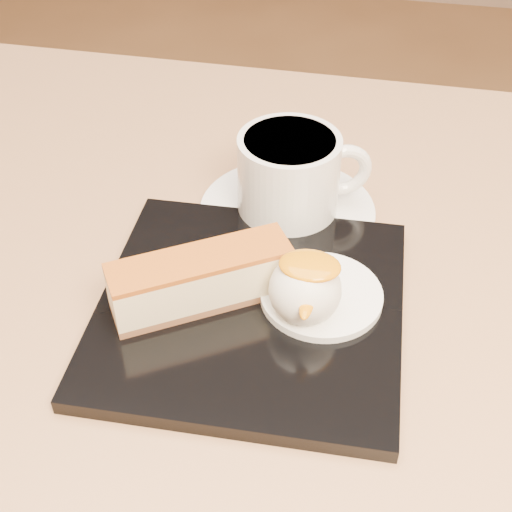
% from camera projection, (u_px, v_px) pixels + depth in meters
% --- Properties ---
extents(table, '(0.80, 0.80, 0.72)m').
position_uv_depth(table, '(183.00, 436.00, 0.63)').
color(table, black).
rests_on(table, ground).
extents(dessert_plate, '(0.23, 0.23, 0.01)m').
position_uv_depth(dessert_plate, '(250.00, 308.00, 0.52)').
color(dessert_plate, black).
rests_on(dessert_plate, table).
extents(cheesecake, '(0.13, 0.10, 0.04)m').
position_uv_depth(cheesecake, '(201.00, 279.00, 0.51)').
color(cheesecake, brown).
rests_on(cheesecake, dessert_plate).
extents(cream_smear, '(0.09, 0.09, 0.01)m').
position_uv_depth(cream_smear, '(321.00, 295.00, 0.52)').
color(cream_smear, white).
rests_on(cream_smear, dessert_plate).
extents(ice_cream_scoop, '(0.05, 0.05, 0.05)m').
position_uv_depth(ice_cream_scoop, '(305.00, 290.00, 0.49)').
color(ice_cream_scoop, white).
rests_on(ice_cream_scoop, cream_smear).
extents(mango_sauce, '(0.04, 0.03, 0.01)m').
position_uv_depth(mango_sauce, '(310.00, 266.00, 0.48)').
color(mango_sauce, orange).
rests_on(mango_sauce, ice_cream_scoop).
extents(mint_sprig, '(0.03, 0.02, 0.00)m').
position_uv_depth(mint_sprig, '(288.00, 263.00, 0.54)').
color(mint_sprig, '#2E8F40').
rests_on(mint_sprig, cream_smear).
extents(saucer, '(0.15, 0.15, 0.01)m').
position_uv_depth(saucer, '(287.00, 213.00, 0.61)').
color(saucer, white).
rests_on(saucer, table).
extents(coffee_cup, '(0.11, 0.08, 0.07)m').
position_uv_depth(coffee_cup, '(291.00, 173.00, 0.59)').
color(coffee_cup, white).
rests_on(coffee_cup, saucer).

